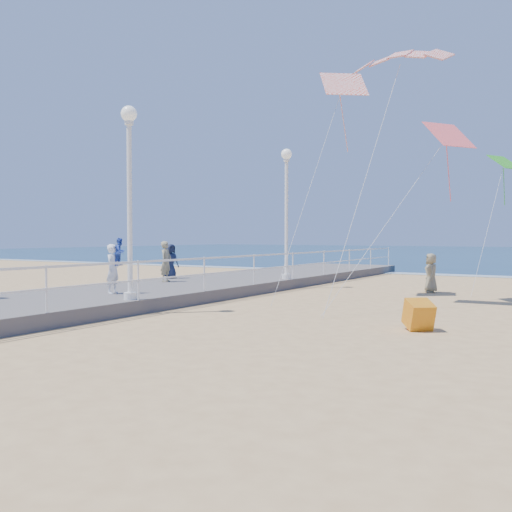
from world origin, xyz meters
The scene contains 16 objects.
ground centered at (0.00, 0.00, 0.00)m, with size 160.00×160.00×0.00m, color tan.
surf_line centered at (0.00, 20.50, 0.03)m, with size 160.00×1.20×0.04m, color silver.
boardwalk centered at (-7.50, 0.00, 0.20)m, with size 5.00×44.00×0.40m, color slate.
railing centered at (-5.05, 0.00, 1.25)m, with size 0.05×42.00×0.55m.
lamp_post_mid centered at (-5.35, 0.00, 3.66)m, with size 0.44×0.44×5.32m.
lamp_post_far centered at (-5.35, 9.00, 3.66)m, with size 0.44×0.44×5.32m.
woman_holding_toddler centered at (-6.95, 0.92, 1.15)m, with size 0.55×0.36×1.51m, color white.
toddler_held centered at (-6.80, 1.07, 1.68)m, with size 0.41×0.32×0.85m, color blue.
spectator_4 centered at (-9.60, 6.75, 1.12)m, with size 0.70×0.46×1.43m, color #1C233E.
spectator_6 centered at (-8.57, 5.25, 1.18)m, with size 0.57×0.37×1.56m, color #988E69.
beach_walker_c centered at (0.16, 10.41, 0.75)m, with size 0.73×0.48×1.50m, color gray.
box_kite centered at (2.22, 1.41, 0.30)m, with size 0.55×0.55×0.60m, color #CF490C.
kite_parafoil centered at (0.46, 5.45, 7.61)m, with size 2.98×0.90×0.30m, color red, non-canonical shape.
kite_diamond_pink centered at (1.39, 7.70, 5.46)m, with size 1.38×1.38×0.02m, color #FF5D60.
kite_diamond_green centered at (2.26, 13.40, 5.14)m, with size 1.10×1.10×0.02m, color green.
kite_diamond_redwhite centered at (-2.13, 7.28, 7.50)m, with size 1.50×1.50×0.02m, color red.
Camera 1 is at (5.84, -11.53, 2.16)m, focal length 40.00 mm.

